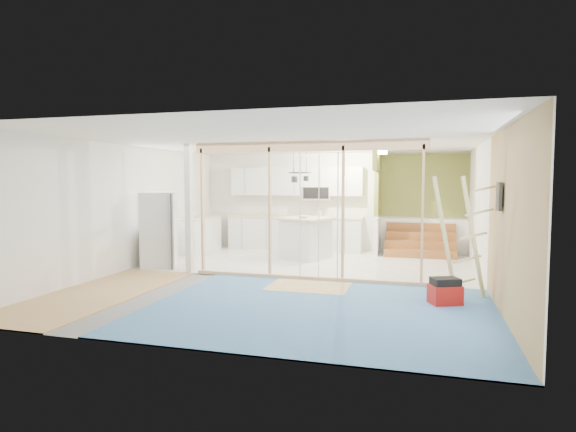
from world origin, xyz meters
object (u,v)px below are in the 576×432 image
(island, at_px, (306,239))
(toolbox, at_px, (445,292))
(fridge, at_px, (160,230))
(ladder, at_px, (463,237))

(island, relative_size, toolbox, 2.52)
(fridge, bearing_deg, island, 13.09)
(island, xyz_separation_m, ladder, (3.28, -3.05, 0.49))
(toolbox, relative_size, ladder, 0.28)
(island, distance_m, ladder, 4.51)
(fridge, height_order, ladder, ladder)
(toolbox, bearing_deg, ladder, 38.49)
(ladder, bearing_deg, toolbox, -142.45)
(island, relative_size, ladder, 0.70)
(fridge, xyz_separation_m, toolbox, (5.79, -1.65, -0.62))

